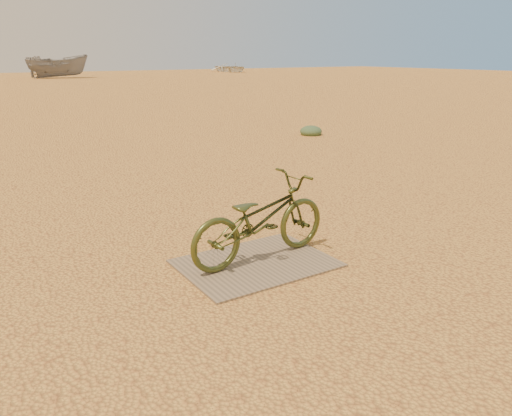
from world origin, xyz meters
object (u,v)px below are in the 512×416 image
plywood_board (256,263)px  bicycle (260,219)px  boat_far_right (231,67)px  boat_mid_right (58,66)px

plywood_board → bicycle: 0.47m
plywood_board → boat_far_right: (27.77, 48.73, 0.50)m
bicycle → boat_mid_right: boat_mid_right is taller
boat_far_right → bicycle: bearing=-126.2°
plywood_board → boat_mid_right: 44.61m
bicycle → boat_mid_right: size_ratio=0.32×
plywood_board → boat_mid_right: bearing=80.5°
plywood_board → boat_mid_right: (7.33, 44.00, 1.00)m
plywood_board → boat_far_right: 56.09m
boat_mid_right → plywood_board: bearing=-179.2°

